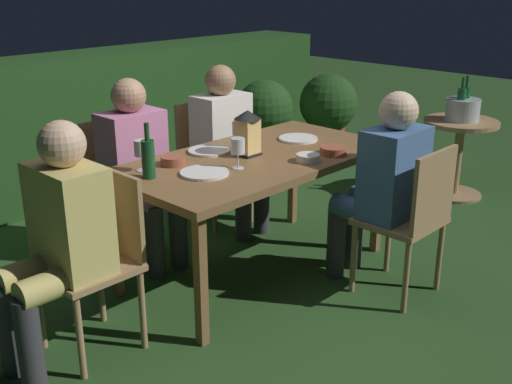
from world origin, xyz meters
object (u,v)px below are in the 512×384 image
chair_head_near (99,253)px  side_table (459,146)px  wine_glass_c (238,148)px  person_in_blue (383,181)px  chair_side_right_a (122,180)px  wine_glass_a (239,129)px  bowl_olives (173,160)px  bowl_salad (333,150)px  person_in_pink (139,164)px  chair_side_left_b (412,215)px  plate_c (204,173)px  green_bottle_on_table (148,158)px  ice_bucket (463,107)px  person_in_mustard (58,235)px  plate_b (209,151)px  dining_table (256,166)px  person_in_cream (228,141)px  lantern_centerpiece (248,130)px  potted_plant_by_hedge (265,114)px  plate_a (298,139)px  bowl_bread (308,158)px  potted_plant_corner (328,109)px  wine_glass_b (141,150)px  chair_side_right_b (209,156)px

chair_head_near → side_table: chair_head_near is taller
wine_glass_c → person_in_blue: bearing=-41.2°
chair_side_right_a → wine_glass_a: bearing=-56.1°
bowl_olives → bowl_salad: (0.77, -0.51, -0.00)m
person_in_pink → chair_side_left_b: bearing=-62.8°
wine_glass_c → plate_c: (-0.19, 0.06, -0.11)m
green_bottle_on_table → person_in_blue: bearing=-35.8°
plate_c → ice_bucket: bearing=-4.4°
person_in_mustard → bowl_olives: (0.83, 0.21, 0.12)m
plate_b → person_in_blue: bearing=-60.4°
green_bottle_on_table → dining_table: bearing=-10.6°
person_in_cream → lantern_centerpiece: bearing=-124.1°
person_in_pink → wine_glass_c: 0.76m
plate_b → person_in_pink: bearing=123.4°
chair_side_left_b → side_table: size_ratio=1.38×
bowl_olives → potted_plant_by_hedge: bearing=31.2°
person_in_blue → plate_a: bearing=83.7°
person_in_pink → plate_c: person_in_pink is taller
chair_side_right_a → bowl_bread: chair_side_right_a is taller
wine_glass_a → plate_c: (-0.48, -0.23, -0.11)m
plate_a → lantern_centerpiece: bearing=-178.8°
person_in_mustard → ice_bucket: 3.38m
plate_c → potted_plant_corner: (2.75, 1.29, -0.28)m
wine_glass_c → plate_a: wine_glass_c is taller
chair_side_right_a → dining_table: bearing=-65.6°
dining_table → bowl_salad: size_ratio=10.45×
plate_b → bowl_salad: 0.73m
wine_glass_b → plate_b: (0.49, 0.01, -0.11)m
person_in_mustard → bowl_salad: size_ratio=7.25×
bowl_olives → person_in_mustard: bearing=-165.6°
side_table → person_in_mustard: bearing=176.1°
lantern_centerpiece → plate_a: lantern_centerpiece is taller
chair_head_near → green_bottle_on_table: 0.56m
person_in_cream → ice_bucket: (1.73, -0.86, 0.09)m
green_bottle_on_table → bowl_salad: 1.09m
dining_table → plate_a: bearing=7.6°
ice_bucket → potted_plant_corner: ice_bucket is taller
chair_side_right_b → potted_plant_corner: bearing=12.5°
chair_side_right_b → lantern_centerpiece: 0.95m
lantern_centerpiece → potted_plant_corner: bearing=27.2°
person_in_blue → person_in_cream: 1.25m
dining_table → plate_c: (-0.43, -0.04, 0.07)m
plate_a → wine_glass_a: bearing=161.6°
green_bottle_on_table → wine_glass_b: bearing=68.5°
person_in_blue → bowl_salad: person_in_blue is taller
dining_table → wine_glass_a: bearing=75.3°
dining_table → plate_c: bearing=-175.3°
bowl_bread → plate_c: bearing=155.7°
dining_table → wine_glass_a: (0.05, 0.19, 0.18)m
chair_side_left_b → lantern_centerpiece: (-0.39, 0.87, 0.40)m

